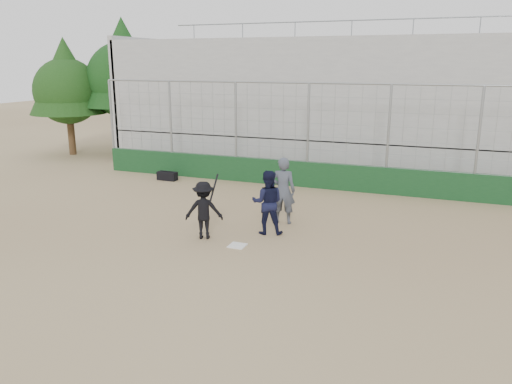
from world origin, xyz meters
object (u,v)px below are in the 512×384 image
(equipment_bag, at_px, (167,176))
(catcher_crouched, at_px, (267,213))
(umpire, at_px, (283,194))
(batter_at_plate, at_px, (204,210))

(equipment_bag, bearing_deg, catcher_crouched, -38.29)
(umpire, bearing_deg, catcher_crouched, 76.61)
(catcher_crouched, bearing_deg, equipment_bag, 141.71)
(batter_at_plate, relative_size, catcher_crouched, 1.44)
(batter_at_plate, bearing_deg, umpire, 51.39)
(batter_at_plate, distance_m, umpire, 2.61)
(batter_at_plate, relative_size, umpire, 0.97)
(catcher_crouched, height_order, equipment_bag, catcher_crouched)
(equipment_bag, bearing_deg, batter_at_plate, -51.44)
(umpire, bearing_deg, equipment_bag, -39.04)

